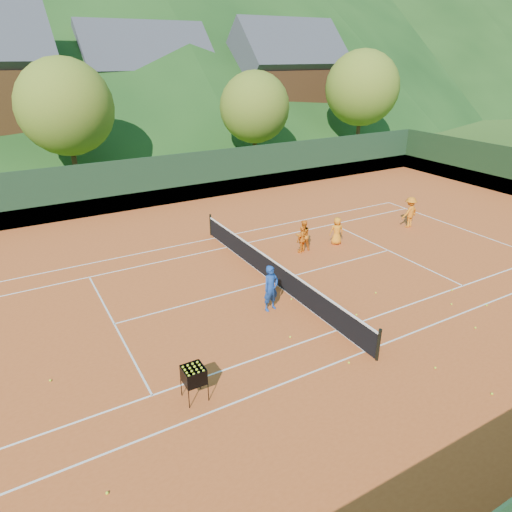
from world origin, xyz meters
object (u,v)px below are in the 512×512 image
student_d (410,212)px  chalet_right (285,86)px  student_b (302,239)px  student_c (337,231)px  coach (271,288)px  ball_hopper (194,376)px  tennis_net (273,270)px  student_a (303,235)px  chalet_mid (147,91)px

student_d → chalet_right: chalet_right is taller
student_b → student_c: (2.03, 0.01, 0.04)m
coach → ball_hopper: size_ratio=1.72×
coach → student_b: bearing=33.9°
student_b → tennis_net: (-2.74, -1.85, -0.14)m
coach → chalet_right: bearing=47.2°
coach → student_c: (5.99, 3.69, -0.19)m
student_c → student_b: bearing=20.2°
coach → student_c: 7.03m
student_a → student_d: 6.70m
student_d → coach: bearing=12.0°
student_a → student_c: 1.86m
student_b → chalet_mid: size_ratio=0.10×
student_d → student_a: bearing=-8.6°
student_b → student_c: size_ratio=0.95×
student_b → tennis_net: size_ratio=0.11×
coach → ball_hopper: coach is taller
student_a → ball_hopper: size_ratio=1.49×
student_a → student_b: bearing=60.6°
student_b → student_d: student_d is taller
coach → student_d: (10.84, 3.65, -0.04)m
ball_hopper → chalet_mid: chalet_mid is taller
student_d → chalet_right: size_ratio=0.14×
ball_hopper → chalet_right: chalet_right is taller
coach → chalet_mid: 36.78m
student_d → ball_hopper: size_ratio=1.64×
student_d → student_c: bearing=-7.0°
coach → tennis_net: bearing=47.2°
coach → ball_hopper: (-4.20, -2.96, -0.11)m
coach → ball_hopper: bearing=-153.9°
student_c → tennis_net: 5.12m
student_b → student_c: bearing=164.0°
coach → chalet_mid: bearing=69.5°
student_c → chalet_mid: (1.23, 32.14, 4.29)m
student_a → student_c: bearing=-174.5°
student_d → tennis_net: (-9.62, -1.83, -0.32)m
student_b → ball_hopper: student_b is taller
student_a → student_d: student_d is taller
coach → tennis_net: coach is taller
student_b → tennis_net: 3.31m
coach → ball_hopper: 5.14m
ball_hopper → chalet_right: (25.42, 34.79, 4.49)m
coach → student_b: 5.41m
chalet_mid → chalet_right: chalet_right is taller
student_a → tennis_net: bearing=47.0°
student_b → chalet_right: chalet_right is taller
chalet_right → ball_hopper: bearing=-126.2°
student_c → student_d: (4.86, -0.03, 0.14)m
student_c → chalet_right: chalet_right is taller
chalet_right → chalet_mid: bearing=164.1°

